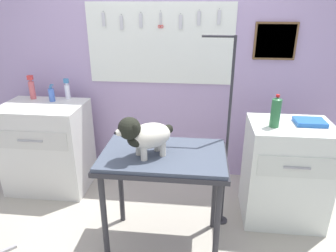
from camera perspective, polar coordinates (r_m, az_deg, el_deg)
name	(u,v)px	position (r m, az deg, el deg)	size (l,w,h in m)	color
ground	(145,252)	(2.69, -4.27, -22.11)	(4.40, 4.00, 0.04)	#AEA898
rear_wall_panel	(164,72)	(3.27, -0.71, 9.89)	(4.00, 0.09, 2.30)	#B098C4
grooming_table	(163,164)	(2.30, -0.86, -7.03)	(0.93, 0.59, 0.82)	#2D2D33
grooming_arm	(226,145)	(2.57, 10.64, -3.50)	(0.30, 0.11, 1.63)	#2D2D33
dog	(144,135)	(2.14, -4.43, -1.64)	(0.41, 0.34, 0.31)	silver
counter_left	(48,147)	(3.42, -21.27, -3.59)	(0.80, 0.58, 0.91)	silver
cabinet_right	(285,172)	(2.93, 20.78, -8.02)	(0.68, 0.54, 0.91)	silver
shampoo_bottle	(32,89)	(3.48, -23.83, 6.32)	(0.06, 0.06, 0.25)	#CC5C63
spray_bottle_short	(67,90)	(3.36, -18.11, 6.29)	(0.05, 0.05, 0.21)	white
conditioner_bottle	(52,95)	(3.33, -20.69, 5.45)	(0.06, 0.06, 0.18)	#4166C0
soda_bottle	(276,112)	(2.60, 19.26, 2.45)	(0.08, 0.08, 0.27)	#2D6E3F
supply_tray	(310,122)	(2.80, 24.70, 0.68)	(0.24, 0.18, 0.04)	blue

